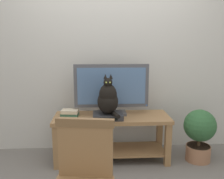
# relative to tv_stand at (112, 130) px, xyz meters

# --- Properties ---
(back_wall) EXTENTS (7.00, 0.12, 2.80)m
(back_wall) POSITION_rel_tv_stand_xyz_m (-0.02, 0.44, 1.02)
(back_wall) COLOR beige
(back_wall) RESTS_ON ground
(tv_stand) EXTENTS (1.39, 0.50, 0.56)m
(tv_stand) POSITION_rel_tv_stand_xyz_m (0.00, 0.00, 0.00)
(tv_stand) COLOR olive
(tv_stand) RESTS_ON ground
(tv) EXTENTS (0.90, 0.20, 0.62)m
(tv) POSITION_rel_tv_stand_xyz_m (0.00, 0.07, 0.51)
(tv) COLOR #4C4C51
(tv) RESTS_ON tv_stand
(media_box) EXTENTS (0.34, 0.27, 0.06)m
(media_box) POSITION_rel_tv_stand_xyz_m (-0.05, -0.09, 0.21)
(media_box) COLOR #2D2D30
(media_box) RESTS_ON tv_stand
(cat) EXTENTS (0.25, 0.38, 0.47)m
(cat) POSITION_rel_tv_stand_xyz_m (-0.05, -0.10, 0.41)
(cat) COLOR black
(cat) RESTS_ON media_box
(wooden_chair) EXTENTS (0.47, 0.47, 0.92)m
(wooden_chair) POSITION_rel_tv_stand_xyz_m (-0.27, -1.33, 0.16)
(wooden_chair) COLOR olive
(wooden_chair) RESTS_ON ground
(book_stack) EXTENTS (0.22, 0.17, 0.08)m
(book_stack) POSITION_rel_tv_stand_xyz_m (-0.50, 0.03, 0.21)
(book_stack) COLOR #38664C
(book_stack) RESTS_ON tv_stand
(potted_plant) EXTENTS (0.38, 0.38, 0.64)m
(potted_plant) POSITION_rel_tv_stand_xyz_m (1.06, -0.09, -0.02)
(potted_plant) COLOR #9E6B4C
(potted_plant) RESTS_ON ground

